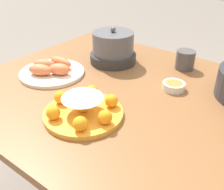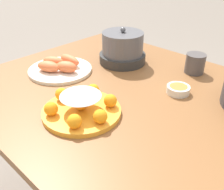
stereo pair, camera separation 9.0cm
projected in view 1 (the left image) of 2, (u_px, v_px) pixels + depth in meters
name	position (u px, v px, depth m)	size (l,w,h in m)	color
dining_table	(136.00, 115.00, 1.02)	(1.32, 0.98, 0.71)	brown
cake_plate	(83.00, 109.00, 0.85)	(0.26, 0.26, 0.08)	gold
sauce_bowl	(174.00, 86.00, 1.01)	(0.09, 0.09, 0.03)	silver
seafood_platter	(52.00, 70.00, 1.12)	(0.28, 0.28, 0.06)	silver
cup_far	(185.00, 60.00, 1.16)	(0.08, 0.08, 0.08)	#4C4747
warming_pot	(113.00, 48.00, 1.21)	(0.22, 0.22, 0.17)	#2D2D2D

